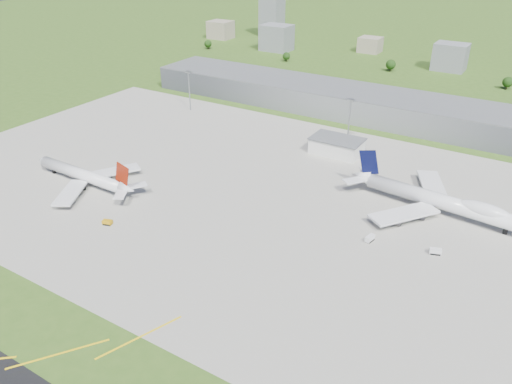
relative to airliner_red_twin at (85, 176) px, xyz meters
The scene contains 20 objects.
ground 163.43m from the airliner_red_twin, 62.86° to the left, with size 1400.00×1400.00×0.00m, color #36571B.
apron 91.75m from the airliner_red_twin, 22.71° to the left, with size 360.00×190.00×0.08m, color gray.
terminal 176.87m from the airliner_red_twin, 65.08° to the left, with size 300.00×42.00×15.00m, color slate.
ops_building 127.44m from the airliner_red_twin, 48.45° to the left, with size 26.00×16.00×8.00m, color silver.
mast_west 114.02m from the airliner_red_twin, 103.00° to the left, with size 3.50×2.00×25.90m.
mast_center 139.63m from the airliner_red_twin, 52.56° to the left, with size 3.50×2.00×25.90m.
airliner_red_twin is the anchor object (origin of this frame).
airliner_blue_quad 158.56m from the airliner_red_twin, 22.17° to the left, with size 78.62×61.33×20.52m.
tug_yellow 39.95m from the airliner_red_twin, 29.91° to the right, with size 4.39×3.33×1.91m.
van_white_near 131.64m from the airliner_red_twin, 10.63° to the left, with size 2.86×4.84×2.34m.
van_white_far 155.61m from the airliner_red_twin, 10.67° to the left, with size 4.77×3.36×2.28m.
bldg_far_w 347.34m from the airliner_red_twin, 114.76° to the left, with size 24.00×20.00×18.00m, color gray.
bldg_w 302.64m from the airliner_red_twin, 102.50° to the left, with size 28.00×22.00×24.00m, color slate.
bldg_cw 335.70m from the airliner_red_twin, 87.52° to the left, with size 20.00×18.00×14.00m, color gray.
bldg_c 319.74m from the airliner_red_twin, 72.80° to the left, with size 26.00×20.00×22.00m, color slate.
bldg_tall_w 371.11m from the airliner_red_twin, 106.53° to the left, with size 22.00×20.00×44.00m, color slate.
tree_far_w 293.55m from the airliner_red_twin, 115.31° to the left, with size 7.20×7.20×8.80m.
tree_w 262.79m from the airliner_red_twin, 97.76° to the left, with size 6.75×6.75×8.25m.
tree_c 280.73m from the airliner_red_twin, 78.80° to the left, with size 8.10×8.10×9.90m.
tree_e 306.58m from the airliner_red_twin, 61.88° to the left, with size 7.65×7.65×9.35m.
Camera 1 is at (101.44, -130.28, 107.05)m, focal length 35.00 mm.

